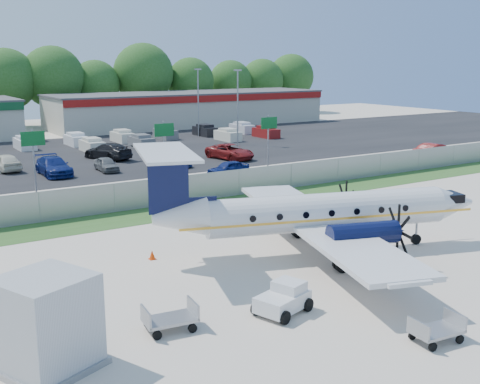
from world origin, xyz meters
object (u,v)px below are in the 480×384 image
baggage_cart_near (170,318)px  service_container (47,326)px  baggage_cart_far (436,330)px  pushback_tug (284,298)px  aircraft (320,212)px

baggage_cart_near → service_container: 4.82m
baggage_cart_near → baggage_cart_far: bearing=-37.9°
service_container → baggage_cart_near: bearing=5.2°
pushback_tug → baggage_cart_far: bearing=-58.7°
aircraft → baggage_cart_far: 11.03m
baggage_cart_far → service_container: size_ratio=0.52×
baggage_cart_near → baggage_cart_far: baggage_cart_near is taller
pushback_tug → baggage_cart_near: pushback_tug is taller
pushback_tug → baggage_cart_far: (3.13, -5.14, -0.13)m
baggage_cart_near → service_container: service_container is taller
baggage_cart_near → pushback_tug: bearing=-11.3°
aircraft → pushback_tug: bearing=-139.7°
aircraft → pushback_tug: aircraft is taller
service_container → baggage_cart_far: bearing=-24.3°
aircraft → service_container: size_ratio=5.00×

